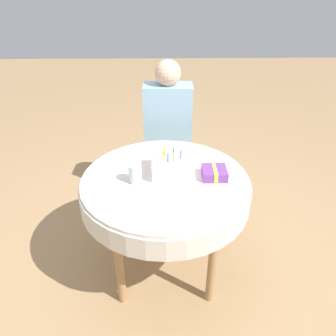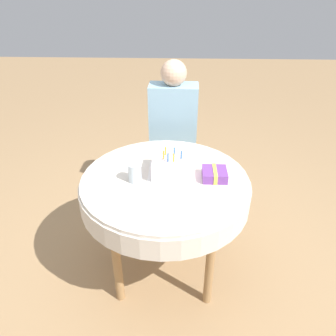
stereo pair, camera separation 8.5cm
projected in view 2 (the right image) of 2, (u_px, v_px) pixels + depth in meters
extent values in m
plane|color=#A37F56|center=(165.00, 265.00, 2.21)|extent=(12.00, 12.00, 0.00)
cylinder|color=silver|center=(165.00, 179.00, 1.85)|extent=(0.95, 0.95, 0.02)
cylinder|color=silver|center=(165.00, 190.00, 1.89)|extent=(0.97, 0.97, 0.13)
cylinder|color=#A37A4C|center=(116.00, 257.00, 1.82)|extent=(0.05, 0.05, 0.68)
cylinder|color=#A37A4C|center=(210.00, 260.00, 1.80)|extent=(0.05, 0.05, 0.68)
cylinder|color=#A37A4C|center=(129.00, 201.00, 2.26)|extent=(0.05, 0.05, 0.68)
cylinder|color=#A37A4C|center=(205.00, 202.00, 2.25)|extent=(0.05, 0.05, 0.68)
cube|color=#A37A4C|center=(173.00, 155.00, 2.64)|extent=(0.42, 0.42, 0.04)
cube|color=#A37A4C|center=(174.00, 120.00, 2.69)|extent=(0.37, 0.04, 0.41)
cylinder|color=#A37A4C|center=(149.00, 189.00, 2.61)|extent=(0.04, 0.04, 0.41)
cylinder|color=#A37A4C|center=(194.00, 191.00, 2.60)|extent=(0.04, 0.04, 0.41)
cylinder|color=#A37A4C|center=(154.00, 166.00, 2.92)|extent=(0.04, 0.04, 0.41)
cylinder|color=#A37A4C|center=(194.00, 168.00, 2.90)|extent=(0.04, 0.04, 0.41)
cylinder|color=#DBB293|center=(161.00, 185.00, 2.63)|extent=(0.09, 0.09, 0.45)
cylinder|color=#DBB293|center=(183.00, 186.00, 2.62)|extent=(0.09, 0.09, 0.45)
cube|color=#8CB7D1|center=(173.00, 121.00, 2.49)|extent=(0.36, 0.20, 0.56)
sphere|color=#DBB293|center=(174.00, 73.00, 2.30)|extent=(0.19, 0.19, 0.19)
cube|color=white|center=(171.00, 173.00, 1.89)|extent=(0.26, 0.26, 0.00)
cube|color=silver|center=(171.00, 166.00, 1.86)|extent=(0.21, 0.21, 0.09)
cylinder|color=blue|center=(181.00, 155.00, 1.82)|extent=(0.01, 0.01, 0.05)
cylinder|color=blue|center=(174.00, 152.00, 1.86)|extent=(0.01, 0.01, 0.05)
cylinder|color=gold|center=(165.00, 151.00, 1.86)|extent=(0.01, 0.01, 0.05)
cylinder|color=gold|center=(164.00, 155.00, 1.82)|extent=(0.01, 0.01, 0.05)
cylinder|color=blue|center=(168.00, 158.00, 1.79)|extent=(0.01, 0.01, 0.05)
cylinder|color=gold|center=(174.00, 158.00, 1.80)|extent=(0.01, 0.01, 0.05)
cylinder|color=silver|center=(135.00, 173.00, 1.79)|extent=(0.07, 0.07, 0.11)
cube|color=#753D99|center=(215.00, 174.00, 1.83)|extent=(0.14, 0.14, 0.05)
cube|color=#EAE54C|center=(215.00, 174.00, 1.83)|extent=(0.02, 0.14, 0.06)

